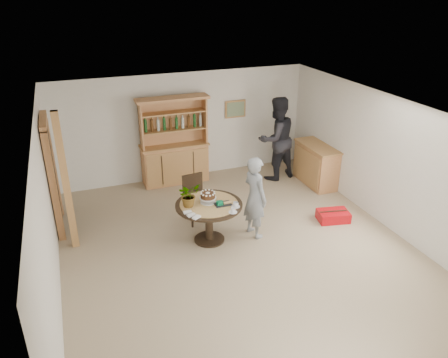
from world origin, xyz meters
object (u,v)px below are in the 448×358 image
at_px(hutch, 175,154).
at_px(adult_person, 276,139).
at_px(sideboard, 316,164).
at_px(red_suitcase, 333,216).
at_px(dining_chair, 195,195).
at_px(teen_boy, 255,197).
at_px(dining_table, 209,211).

xyz_separation_m(hutch, adult_person, (2.30, -0.62, 0.30)).
distance_m(sideboard, red_suitcase, 1.80).
bearing_deg(adult_person, hutch, -26.33).
relative_size(dining_chair, red_suitcase, 1.41).
height_order(hutch, teen_boy, hutch).
distance_m(hutch, dining_chair, 1.90).
bearing_deg(sideboard, hutch, 157.79).
distance_m(dining_table, teen_boy, 0.87).
height_order(sideboard, adult_person, adult_person).
relative_size(sideboard, dining_table, 1.05).
xyz_separation_m(sideboard, dining_chair, (-3.13, -0.65, 0.06)).
xyz_separation_m(adult_person, red_suitcase, (0.16, -2.28, -0.89)).
bearing_deg(dining_chair, hutch, 80.76).
bearing_deg(hutch, red_suitcase, -49.73).
xyz_separation_m(sideboard, teen_boy, (-2.27, -1.58, 0.31)).
distance_m(hutch, sideboard, 3.29).
xyz_separation_m(hutch, sideboard, (3.04, -1.24, -0.22)).
relative_size(teen_boy, adult_person, 0.79).
bearing_deg(dining_chair, adult_person, 21.51).
xyz_separation_m(dining_chair, teen_boy, (0.86, -0.93, 0.24)).
bearing_deg(sideboard, dining_table, -154.64).
xyz_separation_m(dining_chair, adult_person, (2.39, 1.27, 0.46)).
xyz_separation_m(sideboard, red_suitcase, (-0.58, -1.66, -0.37)).
xyz_separation_m(dining_table, red_suitcase, (2.54, -0.18, -0.50)).
height_order(adult_person, red_suitcase, adult_person).
distance_m(hutch, red_suitcase, 3.85).
relative_size(sideboard, red_suitcase, 1.88).
bearing_deg(sideboard, teen_boy, -145.18).
height_order(dining_chair, adult_person, adult_person).
bearing_deg(adult_person, sideboard, 128.81).
relative_size(dining_table, red_suitcase, 1.79).
relative_size(hutch, teen_boy, 1.31).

